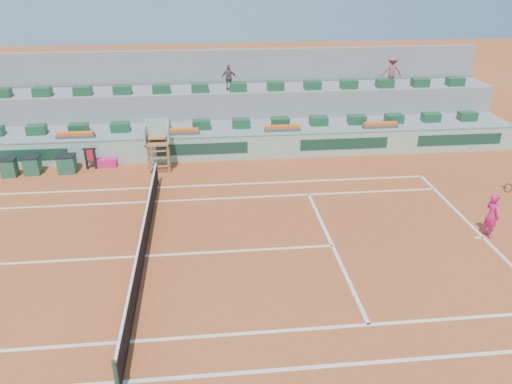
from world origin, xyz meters
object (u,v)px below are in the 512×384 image
Objects in this scene: umpire_chair at (158,139)px; drink_cooler_a at (67,164)px; player_bag at (107,163)px; tennis_player at (492,215)px.

umpire_chair is 2.86× the size of drink_cooler_a.
tennis_player is (14.63, -8.03, 0.63)m from player_bag.
drink_cooler_a is (-4.22, 0.14, -1.12)m from umpire_chair.
drink_cooler_a is 0.37× the size of tennis_player.
player_bag is 0.37× the size of umpire_chair.
umpire_chair reaches higher than drink_cooler_a.
player_bag is at bearing 165.96° from umpire_chair.
tennis_player is at bearing -28.74° from player_bag.
umpire_chair is (2.54, -0.63, 1.35)m from player_bag.
umpire_chair is at bearing -1.91° from drink_cooler_a.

